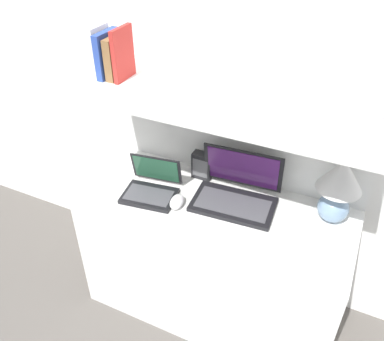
{
  "coord_description": "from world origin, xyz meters",
  "views": [
    {
      "loc": [
        0.52,
        -1.09,
        1.99
      ],
      "look_at": [
        -0.12,
        0.27,
        0.91
      ],
      "focal_mm": 38.0,
      "sensor_mm": 36.0,
      "label": 1
    }
  ],
  "objects_px": {
    "book_blue": "(108,54)",
    "shelf_gadget": "(375,120)",
    "computer_mouse": "(177,202)",
    "book_white": "(100,51)",
    "table_lamp": "(339,185)",
    "laptop_small": "(152,187)",
    "router_box": "(202,166)",
    "laptop_large": "(236,192)",
    "book_brown": "(116,57)",
    "book_red": "(123,54)"
  },
  "relations": [
    {
      "from": "book_blue",
      "to": "shelf_gadget",
      "type": "relative_size",
      "value": 2.41
    },
    {
      "from": "computer_mouse",
      "to": "book_white",
      "type": "relative_size",
      "value": 0.53
    },
    {
      "from": "table_lamp",
      "to": "computer_mouse",
      "type": "distance_m",
      "value": 0.73
    },
    {
      "from": "laptop_small",
      "to": "shelf_gadget",
      "type": "relative_size",
      "value": 3.41
    },
    {
      "from": "computer_mouse",
      "to": "router_box",
      "type": "distance_m",
      "value": 0.26
    },
    {
      "from": "laptop_large",
      "to": "book_white",
      "type": "distance_m",
      "value": 0.9
    },
    {
      "from": "laptop_small",
      "to": "book_white",
      "type": "distance_m",
      "value": 0.67
    },
    {
      "from": "computer_mouse",
      "to": "shelf_gadget",
      "type": "height_order",
      "value": "shelf_gadget"
    },
    {
      "from": "computer_mouse",
      "to": "book_white",
      "type": "bearing_deg",
      "value": 163.2
    },
    {
      "from": "shelf_gadget",
      "to": "computer_mouse",
      "type": "bearing_deg",
      "value": -169.88
    },
    {
      "from": "book_brown",
      "to": "router_box",
      "type": "bearing_deg",
      "value": 18.83
    },
    {
      "from": "table_lamp",
      "to": "laptop_small",
      "type": "height_order",
      "value": "table_lamp"
    },
    {
      "from": "book_blue",
      "to": "router_box",
      "type": "bearing_deg",
      "value": 16.91
    },
    {
      "from": "book_blue",
      "to": "book_brown",
      "type": "distance_m",
      "value": 0.05
    },
    {
      "from": "table_lamp",
      "to": "book_blue",
      "type": "xyz_separation_m",
      "value": [
        -1.07,
        -0.08,
        0.44
      ]
    },
    {
      "from": "table_lamp",
      "to": "router_box",
      "type": "xyz_separation_m",
      "value": [
        -0.66,
        0.04,
        -0.12
      ]
    },
    {
      "from": "laptop_large",
      "to": "laptop_small",
      "type": "distance_m",
      "value": 0.41
    },
    {
      "from": "book_white",
      "to": "shelf_gadget",
      "type": "height_order",
      "value": "book_white"
    },
    {
      "from": "laptop_small",
      "to": "book_brown",
      "type": "height_order",
      "value": "book_brown"
    },
    {
      "from": "laptop_small",
      "to": "shelf_gadget",
      "type": "bearing_deg",
      "value": 6.74
    },
    {
      "from": "book_white",
      "to": "book_red",
      "type": "xyz_separation_m",
      "value": [
        0.12,
        0.0,
        0.0
      ]
    },
    {
      "from": "book_blue",
      "to": "table_lamp",
      "type": "bearing_deg",
      "value": 4.42
    },
    {
      "from": "book_brown",
      "to": "table_lamp",
      "type": "bearing_deg",
      "value": 4.61
    },
    {
      "from": "table_lamp",
      "to": "shelf_gadget",
      "type": "height_order",
      "value": "shelf_gadget"
    },
    {
      "from": "book_blue",
      "to": "shelf_gadget",
      "type": "height_order",
      "value": "book_blue"
    },
    {
      "from": "computer_mouse",
      "to": "book_red",
      "type": "height_order",
      "value": "book_red"
    },
    {
      "from": "laptop_large",
      "to": "computer_mouse",
      "type": "bearing_deg",
      "value": -147.66
    },
    {
      "from": "table_lamp",
      "to": "computer_mouse",
      "type": "height_order",
      "value": "table_lamp"
    },
    {
      "from": "laptop_large",
      "to": "book_white",
      "type": "xyz_separation_m",
      "value": [
        -0.67,
        -0.02,
        0.59
      ]
    },
    {
      "from": "shelf_gadget",
      "to": "book_brown",
      "type": "bearing_deg",
      "value": 180.0
    },
    {
      "from": "router_box",
      "to": "book_red",
      "type": "height_order",
      "value": "book_red"
    },
    {
      "from": "computer_mouse",
      "to": "shelf_gadget",
      "type": "xyz_separation_m",
      "value": [
        0.74,
        0.13,
        0.54
      ]
    },
    {
      "from": "computer_mouse",
      "to": "shelf_gadget",
      "type": "distance_m",
      "value": 0.92
    },
    {
      "from": "book_blue",
      "to": "book_red",
      "type": "xyz_separation_m",
      "value": [
        0.08,
        0.0,
        0.01
      ]
    },
    {
      "from": "table_lamp",
      "to": "book_blue",
      "type": "relative_size",
      "value": 1.63
    },
    {
      "from": "router_box",
      "to": "book_brown",
      "type": "distance_m",
      "value": 0.67
    },
    {
      "from": "table_lamp",
      "to": "laptop_large",
      "type": "xyz_separation_m",
      "value": [
        -0.43,
        -0.06,
        -0.14
      ]
    },
    {
      "from": "laptop_large",
      "to": "book_brown",
      "type": "height_order",
      "value": "book_brown"
    },
    {
      "from": "table_lamp",
      "to": "laptop_small",
      "type": "xyz_separation_m",
      "value": [
        -0.83,
        -0.19,
        -0.16
      ]
    },
    {
      "from": "router_box",
      "to": "laptop_small",
      "type": "bearing_deg",
      "value": -126.16
    },
    {
      "from": "book_blue",
      "to": "book_brown",
      "type": "height_order",
      "value": "book_blue"
    },
    {
      "from": "book_blue",
      "to": "book_brown",
      "type": "bearing_deg",
      "value": 0.0
    },
    {
      "from": "laptop_large",
      "to": "book_brown",
      "type": "relative_size",
      "value": 2.2
    },
    {
      "from": "laptop_large",
      "to": "book_red",
      "type": "bearing_deg",
      "value": -177.83
    },
    {
      "from": "book_white",
      "to": "book_brown",
      "type": "height_order",
      "value": "book_white"
    },
    {
      "from": "laptop_large",
      "to": "computer_mouse",
      "type": "relative_size",
      "value": 3.46
    },
    {
      "from": "computer_mouse",
      "to": "book_white",
      "type": "height_order",
      "value": "book_white"
    },
    {
      "from": "laptop_small",
      "to": "book_red",
      "type": "distance_m",
      "value": 0.64
    },
    {
      "from": "router_box",
      "to": "book_brown",
      "type": "bearing_deg",
      "value": -161.17
    },
    {
      "from": "computer_mouse",
      "to": "book_white",
      "type": "distance_m",
      "value": 0.77
    }
  ]
}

